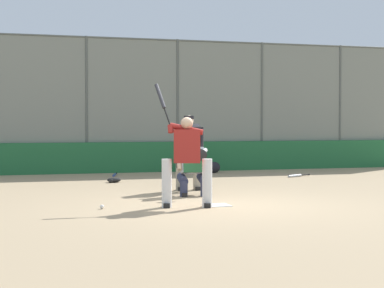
{
  "coord_description": "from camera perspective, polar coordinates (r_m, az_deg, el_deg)",
  "views": [
    {
      "loc": [
        3.5,
        10.65,
        1.46
      ],
      "look_at": [
        0.17,
        -1.0,
        1.05
      ],
      "focal_mm": 60.0,
      "sensor_mm": 36.0,
      "label": 1
    }
  ],
  "objects": [
    {
      "name": "padding_wall",
      "position": [
        18.8,
        -5.2,
        -1.18
      ],
      "size": [
        18.54,
        0.18,
        0.89
      ],
      "primitive_type": "cube",
      "color": "#236638",
      "rests_on": "ground_plane"
    },
    {
      "name": "baseball_loose",
      "position": [
        10.94,
        -8.0,
        -5.55
      ],
      "size": [
        0.07,
        0.07,
        0.07
      ],
      "primitive_type": "sphere",
      "color": "white",
      "rests_on": "ground_plane"
    },
    {
      "name": "spare_bat_by_padding",
      "position": [
        17.41,
        9.26,
        -2.8
      ],
      "size": [
        0.82,
        0.44,
        0.07
      ],
      "rotation": [
        0.0,
        0.0,
        0.46
      ],
      "color": "black",
      "rests_on": "ground_plane"
    },
    {
      "name": "spare_bat_near_backstop",
      "position": [
        17.63,
        -6.89,
        -2.72
      ],
      "size": [
        0.26,
        0.82,
        0.07
      ],
      "rotation": [
        0.0,
        0.0,
        1.31
      ],
      "color": "black",
      "rests_on": "ground_plane"
    },
    {
      "name": "fielding_glove_on_dirt",
      "position": [
        15.69,
        -6.98,
        -3.2
      ],
      "size": [
        0.33,
        0.25,
        0.12
      ],
      "color": "black",
      "rests_on": "ground_plane"
    },
    {
      "name": "bleachers_beyond",
      "position": [
        21.42,
        -16.02,
        -0.48
      ],
      "size": [
        13.24,
        3.05,
        1.8
      ],
      "color": "slate",
      "rests_on": "ground_plane"
    },
    {
      "name": "ground_plane",
      "position": [
        11.31,
        2.24,
        -5.48
      ],
      "size": [
        160.0,
        160.0,
        0.0
      ],
      "primitive_type": "plane",
      "color": "tan"
    },
    {
      "name": "umpire_home",
      "position": [
        13.72,
        -0.28,
        -0.56
      ],
      "size": [
        0.65,
        0.43,
        1.61
      ],
      "rotation": [
        0.0,
        0.0,
        -0.09
      ],
      "color": "gray",
      "rests_on": "ground_plane"
    },
    {
      "name": "backstop_fence",
      "position": [
        18.88,
        -5.27,
        3.73
      ],
      "size": [
        19.0,
        0.08,
        3.94
      ],
      "color": "#515651",
      "rests_on": "ground_plane"
    },
    {
      "name": "equipment_bag_dugout_side",
      "position": [
        18.45,
        0.7,
        -2.11
      ],
      "size": [
        1.22,
        0.32,
        0.32
      ],
      "color": "black",
      "rests_on": "ground_plane"
    },
    {
      "name": "batter_at_plate",
      "position": [
        11.0,
        -0.51,
        -1.26
      ],
      "size": [
        0.88,
        0.83,
        2.15
      ],
      "rotation": [
        0.0,
        0.0,
        -0.26
      ],
      "color": "silver",
      "rests_on": "ground_plane"
    },
    {
      "name": "home_plate_marker",
      "position": [
        11.31,
        2.24,
        -5.45
      ],
      "size": [
        0.43,
        0.43,
        0.01
      ],
      "primitive_type": "cube",
      "color": "white",
      "rests_on": "ground_plane"
    },
    {
      "name": "catcher_behind_plate",
      "position": [
        12.78,
        0.08,
        -1.84
      ],
      "size": [
        0.64,
        0.78,
        1.19
      ],
      "rotation": [
        0.0,
        0.0,
        -0.12
      ],
      "color": "#2D334C",
      "rests_on": "ground_plane"
    }
  ]
}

